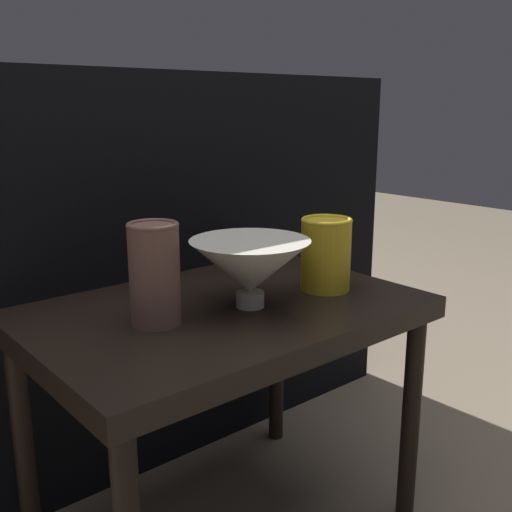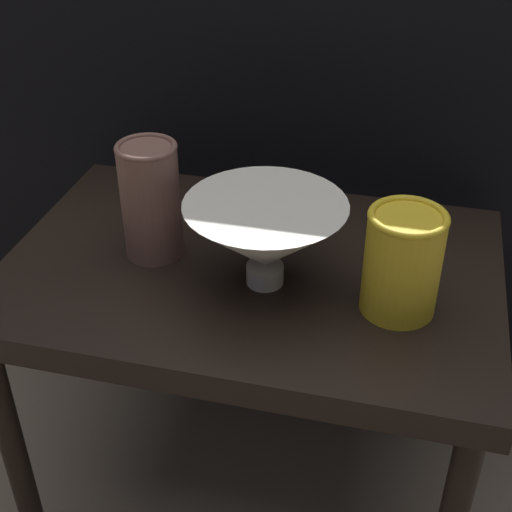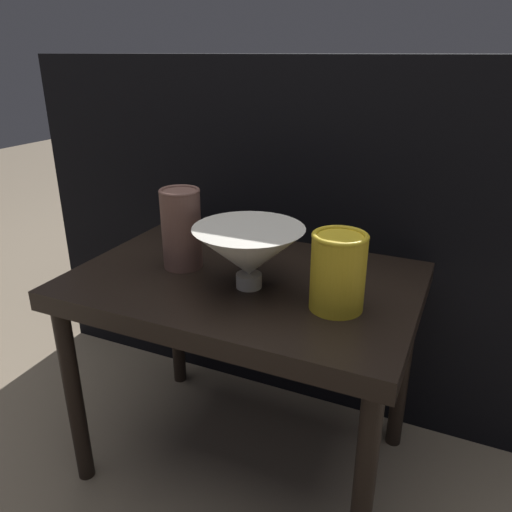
{
  "view_description": "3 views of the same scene",
  "coord_description": "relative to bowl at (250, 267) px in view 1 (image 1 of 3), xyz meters",
  "views": [
    {
      "loc": [
        -0.61,
        -0.82,
        0.83
      ],
      "look_at": [
        0.03,
        -0.06,
        0.57
      ],
      "focal_mm": 42.0,
      "sensor_mm": 36.0,
      "label": 1
    },
    {
      "loc": [
        0.21,
        -0.8,
        1.04
      ],
      "look_at": [
        0.02,
        -0.06,
        0.53
      ],
      "focal_mm": 50.0,
      "sensor_mm": 36.0,
      "label": 2
    },
    {
      "loc": [
        0.4,
        -0.83,
        0.9
      ],
      "look_at": [
        0.06,
        -0.07,
        0.56
      ],
      "focal_mm": 35.0,
      "sensor_mm": 36.0,
      "label": 3
    }
  ],
  "objects": [
    {
      "name": "couch_backdrop",
      "position": [
        -0.03,
        0.57,
        -0.1
      ],
      "size": [
        1.53,
        0.5,
        0.9
      ],
      "color": "black",
      "rests_on": "ground_plane"
    },
    {
      "name": "bowl",
      "position": [
        0.0,
        0.0,
        0.0
      ],
      "size": [
        0.21,
        0.21,
        0.12
      ],
      "color": "silver",
      "rests_on": "table"
    },
    {
      "name": "table",
      "position": [
        -0.03,
        0.04,
        -0.13
      ],
      "size": [
        0.69,
        0.47,
        0.48
      ],
      "color": "black",
      "rests_on": "ground_plane"
    },
    {
      "name": "vase_textured_left",
      "position": [
        -0.17,
        0.03,
        0.01
      ],
      "size": [
        0.08,
        0.08,
        0.17
      ],
      "color": "brown",
      "rests_on": "table"
    },
    {
      "name": "vase_colorful_right",
      "position": [
        0.18,
        -0.01,
        -0.0
      ],
      "size": [
        0.1,
        0.1,
        0.14
      ],
      "color": "gold",
      "rests_on": "table"
    }
  ]
}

